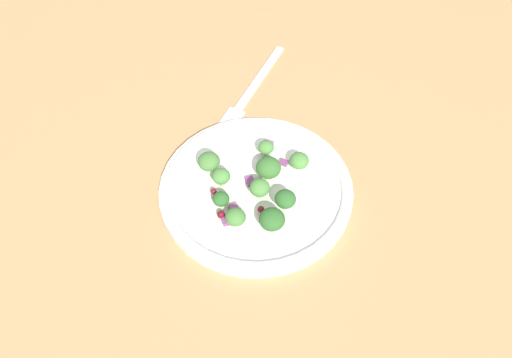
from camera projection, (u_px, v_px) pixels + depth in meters
ground_plane at (262, 203)px, 64.64cm from camera, size 180.00×180.00×2.00cm
plate at (256, 188)px, 63.70cm from camera, size 23.29×23.29×1.70cm
dressing_pool at (256, 186)px, 63.36cm from camera, size 13.51×13.51×0.20cm
broccoli_floret_0 at (285, 199)px, 59.70cm from camera, size 2.44×2.44×2.47cm
broccoli_floret_1 at (221, 176)px, 61.90cm from camera, size 2.15×2.15×2.18cm
broccoli_floret_2 at (299, 161)px, 64.06cm from camera, size 2.36×2.36×2.39cm
broccoli_floret_3 at (209, 162)px, 62.92cm from camera, size 2.64×2.64×2.68cm
broccoli_floret_4 at (272, 220)px, 58.07cm from camera, size 2.89×2.89×2.93cm
broccoli_floret_5 at (266, 147)px, 65.24cm from camera, size 1.96×1.96×1.98cm
broccoli_floret_6 at (256, 187)px, 60.91cm from camera, size 2.37×2.37×2.40cm
broccoli_floret_7 at (270, 168)px, 62.79cm from camera, size 3.00×3.00×3.04cm
broccoli_floret_8 at (236, 217)px, 58.99cm from camera, size 2.31×2.31×2.34cm
broccoli_floret_9 at (221, 199)px, 60.60cm from camera, size 1.95×1.95×1.97cm
cranberry_0 at (221, 214)px, 59.97cm from camera, size 0.93×0.93×0.93cm
cranberry_1 at (264, 223)px, 59.19cm from camera, size 0.75×0.75×0.75cm
cranberry_2 at (261, 209)px, 60.21cm from camera, size 0.83×0.83×0.83cm
cranberry_3 at (214, 192)px, 61.88cm from camera, size 0.75×0.75×0.75cm
onion_bit_0 at (226, 221)px, 59.74cm from camera, size 1.28×1.26×0.54cm
onion_bit_1 at (284, 162)px, 65.07cm from camera, size 0.96×1.12×0.34cm
onion_bit_2 at (233, 207)px, 61.02cm from camera, size 1.26×1.29×0.37cm
onion_bit_3 at (250, 181)px, 63.34cm from camera, size 1.56×1.53×0.53cm
onion_bit_4 at (269, 144)px, 66.70cm from camera, size 0.89×1.21×0.57cm
fork at (252, 89)px, 75.48cm from camera, size 18.69×3.73×0.50cm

